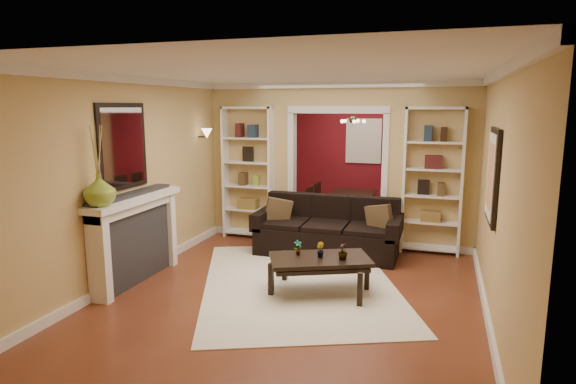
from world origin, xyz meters
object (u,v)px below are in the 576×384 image
(bookshelf_right, at_px, (432,181))
(sofa, at_px, (327,227))
(dining_table, at_px, (351,209))
(bookshelf_left, at_px, (248,173))
(fireplace, at_px, (137,239))
(coffee_table, at_px, (320,275))

(bookshelf_right, bearing_deg, sofa, -159.30)
(dining_table, bearing_deg, bookshelf_left, 135.23)
(bookshelf_left, xyz_separation_m, dining_table, (1.54, 1.55, -0.87))
(bookshelf_left, height_order, fireplace, bookshelf_left)
(sofa, distance_m, bookshelf_right, 1.79)
(sofa, distance_m, fireplace, 2.87)
(sofa, bearing_deg, dining_table, 90.66)
(bookshelf_right, relative_size, fireplace, 1.35)
(sofa, relative_size, dining_table, 1.42)
(bookshelf_left, distance_m, fireplace, 2.65)
(coffee_table, distance_m, fireplace, 2.44)
(sofa, distance_m, coffee_table, 1.63)
(bookshelf_left, relative_size, fireplace, 1.35)
(bookshelf_left, height_order, dining_table, bookshelf_left)
(fireplace, bearing_deg, coffee_table, 8.46)
(coffee_table, height_order, dining_table, dining_table)
(bookshelf_right, bearing_deg, fireplace, -145.20)
(bookshelf_right, xyz_separation_m, dining_table, (-1.56, 1.55, -0.87))
(bookshelf_left, bearing_deg, dining_table, 45.23)
(coffee_table, xyz_separation_m, fireplace, (-2.39, -0.35, 0.35))
(coffee_table, bearing_deg, bookshelf_right, 35.75)
(bookshelf_left, height_order, bookshelf_right, same)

